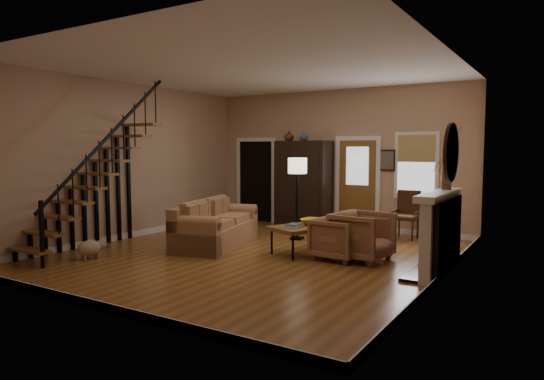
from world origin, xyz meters
The scene contains 15 objects.
room centered at (-0.41, 1.76, 1.51)m, with size 7.00×7.33×3.30m.
staircase centered at (-2.78, -1.30, 1.60)m, with size 0.94×2.80×3.20m, color brown, non-canonical shape.
fireplace centered at (3.13, 0.50, 0.74)m, with size 0.33×1.95×2.30m.
armoire centered at (-0.70, 3.15, 1.05)m, with size 1.30×0.60×2.10m, color black, non-canonical shape.
vase_a centered at (-1.05, 3.05, 2.22)m, with size 0.24×0.24×0.25m, color #4C2619.
vase_b centered at (-0.65, 3.05, 2.21)m, with size 0.20×0.20×0.21m, color #334C60.
sofa centered at (-1.11, 0.27, 0.42)m, with size 0.96×2.23×0.83m, color #A6734B, non-canonical shape.
coffee_table centered at (0.72, 0.62, 0.26)m, with size 0.78×1.33×0.51m, color brown, non-canonical shape.
bowl centered at (0.77, 0.77, 0.57)m, with size 0.46×0.46×0.11m, color gold.
books centered at (0.60, 0.32, 0.54)m, with size 0.24×0.33×0.06m, color beige, non-canonical shape.
armchair_left centered at (1.42, 0.46, 0.36)m, with size 0.78×0.80×0.73m, color brown.
armchair_right centered at (1.78, 0.61, 0.42)m, with size 0.89×0.92×0.84m, color brown.
floor_lamp centered at (-0.09, 1.72, 0.86)m, with size 0.39×0.39×1.72m, color black, non-canonical shape.
side_chair centered at (1.85, 2.95, 0.51)m, with size 0.54×0.54×1.02m, color #3A2312, non-canonical shape.
dog centered at (-2.26, -1.79, 0.17)m, with size 0.28×0.47×0.34m, color tan, non-canonical shape.
Camera 1 is at (4.76, -7.16, 1.90)m, focal length 32.00 mm.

